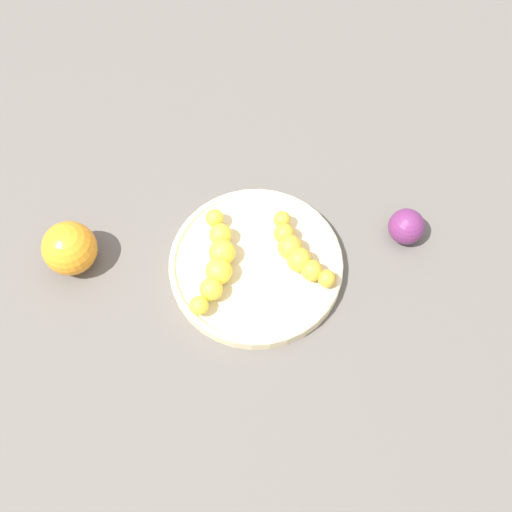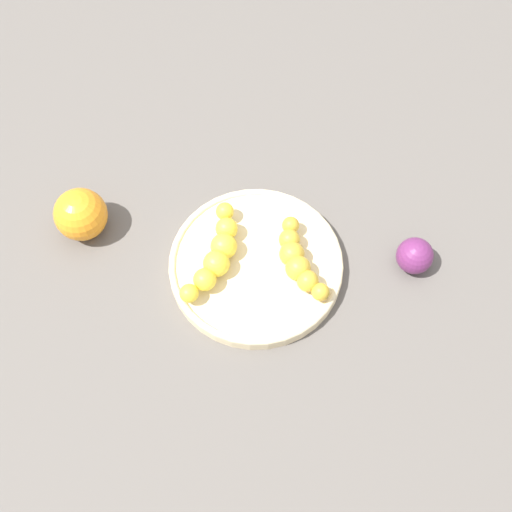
# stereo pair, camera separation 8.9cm
# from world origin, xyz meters

# --- Properties ---
(ground_plane) EXTENTS (2.40, 2.40, 0.00)m
(ground_plane) POSITION_xyz_m (0.00, 0.00, 0.00)
(ground_plane) COLOR #56514C
(fruit_bowl) EXTENTS (0.25, 0.25, 0.02)m
(fruit_bowl) POSITION_xyz_m (0.00, 0.00, 0.01)
(fruit_bowl) COLOR beige
(fruit_bowl) RESTS_ON ground_plane
(banana_yellow) EXTENTS (0.07, 0.15, 0.04)m
(banana_yellow) POSITION_xyz_m (0.05, 0.03, 0.04)
(banana_yellow) COLOR yellow
(banana_yellow) RESTS_ON fruit_bowl
(banana_spotted) EXTENTS (0.12, 0.08, 0.04)m
(banana_spotted) POSITION_xyz_m (-0.05, -0.03, 0.04)
(banana_spotted) COLOR gold
(banana_spotted) RESTS_ON fruit_bowl
(plum_purple) EXTENTS (0.05, 0.05, 0.05)m
(plum_purple) POSITION_xyz_m (-0.17, -0.14, 0.03)
(plum_purple) COLOR #662659
(plum_purple) RESTS_ON ground_plane
(orange_fruit) EXTENTS (0.08, 0.08, 0.08)m
(orange_fruit) POSITION_xyz_m (0.24, 0.10, 0.04)
(orange_fruit) COLOR orange
(orange_fruit) RESTS_ON ground_plane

